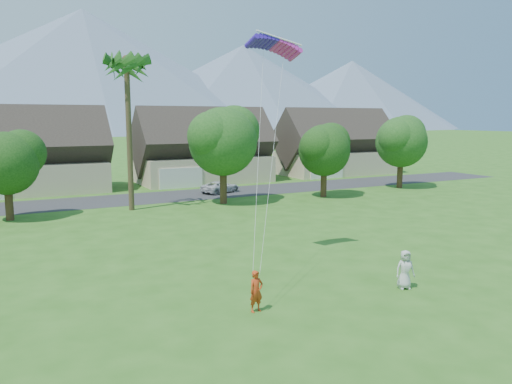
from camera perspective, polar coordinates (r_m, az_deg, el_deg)
ground at (r=18.16m, az=15.18°, el=-16.20°), size 500.00×500.00×0.00m
street at (r=48.02m, az=-13.19°, el=-0.74°), size 90.00×7.00×0.01m
kite_flyer at (r=19.73m, az=0.03°, el=-11.27°), size 0.65×0.47×1.65m
watcher at (r=23.20m, az=16.67°, el=-8.49°), size 0.98×0.79×1.73m
parked_car at (r=50.53m, az=-4.08°, el=0.58°), size 4.68×3.45×1.18m
mountain_ridge at (r=273.78m, az=-23.09°, el=12.30°), size 540.00×240.00×70.00m
houses_row at (r=56.46m, az=-15.05°, el=4.05°), size 72.75×8.19×8.86m
tree_row at (r=41.34m, az=-12.90°, el=4.63°), size 62.27×6.67×8.45m
fan_palm at (r=41.85m, az=-14.59°, el=14.10°), size 3.00×3.00×13.80m
parafoil_kite at (r=26.34m, az=2.05°, el=16.55°), size 2.86×1.05×0.50m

